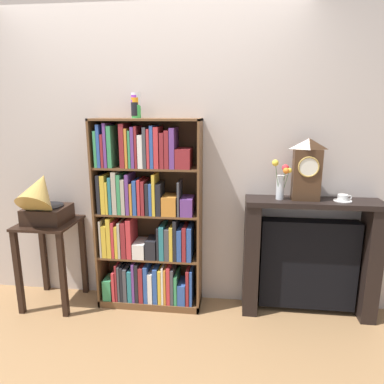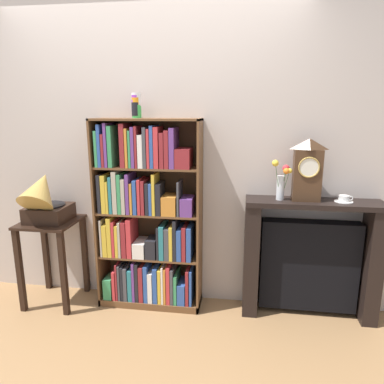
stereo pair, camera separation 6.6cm
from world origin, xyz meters
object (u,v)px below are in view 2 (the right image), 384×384
object	(u,v)px
fireplace_mantel	(309,259)
gramophone	(44,199)
bookshelf	(147,222)
teacup_with_saucer	(344,199)
flower_vase	(282,180)
mantel_clock	(308,170)
cup_stack	(136,106)
side_table_left	(52,244)

from	to	relation	value
fireplace_mantel	gramophone	bearing A→B (deg)	-175.45
bookshelf	teacup_with_saucer	bearing A→B (deg)	0.46
fireplace_mantel	flower_vase	xyz separation A→B (m)	(-0.26, -0.03, 0.66)
bookshelf	mantel_clock	bearing A→B (deg)	0.46
bookshelf	flower_vase	xyz separation A→B (m)	(1.09, 0.01, 0.39)
mantel_clock	teacup_with_saucer	distance (m)	0.36
bookshelf	teacup_with_saucer	size ratio (longest dim) A/B	11.71
flower_vase	teacup_with_saucer	size ratio (longest dim) A/B	2.35
cup_stack	mantel_clock	xyz separation A→B (m)	(1.34, -0.03, -0.48)
mantel_clock	gramophone	bearing A→B (deg)	-175.96
flower_vase	teacup_with_saucer	world-z (taller)	flower_vase
gramophone	teacup_with_saucer	size ratio (longest dim) A/B	3.62
side_table_left	gramophone	world-z (taller)	gramophone
cup_stack	gramophone	xyz separation A→B (m)	(-0.76, -0.18, -0.75)
side_table_left	gramophone	xyz separation A→B (m)	(0.00, -0.06, 0.43)
gramophone	teacup_with_saucer	xyz separation A→B (m)	(2.39, 0.15, 0.05)
gramophone	flower_vase	bearing A→B (deg)	4.35
gramophone	teacup_with_saucer	world-z (taller)	gramophone
side_table_left	mantel_clock	world-z (taller)	mantel_clock
mantel_clock	teacup_with_saucer	size ratio (longest dim) A/B	3.51
mantel_clock	teacup_with_saucer	bearing A→B (deg)	0.45
bookshelf	fireplace_mantel	xyz separation A→B (m)	(1.35, 0.03, -0.26)
mantel_clock	flower_vase	xyz separation A→B (m)	(-0.19, -0.00, -0.08)
gramophone	fireplace_mantel	distance (m)	2.24
bookshelf	side_table_left	distance (m)	0.86
side_table_left	fireplace_mantel	bearing A→B (deg)	3.02
fireplace_mantel	mantel_clock	bearing A→B (deg)	-160.93
side_table_left	mantel_clock	distance (m)	2.22
mantel_clock	flower_vase	bearing A→B (deg)	-179.17
bookshelf	gramophone	distance (m)	0.87
cup_stack	flower_vase	distance (m)	1.29
side_table_left	mantel_clock	size ratio (longest dim) A/B	1.56
bookshelf	mantel_clock	xyz separation A→B (m)	(1.28, 0.01, 0.48)
bookshelf	gramophone	size ratio (longest dim) A/B	3.24
flower_vase	mantel_clock	bearing A→B (deg)	0.83
fireplace_mantel	mantel_clock	size ratio (longest dim) A/B	2.19
cup_stack	flower_vase	size ratio (longest dim) A/B	0.61
cup_stack	side_table_left	bearing A→B (deg)	-171.06
bookshelf	fireplace_mantel	bearing A→B (deg)	1.48
cup_stack	fireplace_mantel	distance (m)	1.87
cup_stack	gramophone	bearing A→B (deg)	-166.83
gramophone	flower_vase	size ratio (longest dim) A/B	1.54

